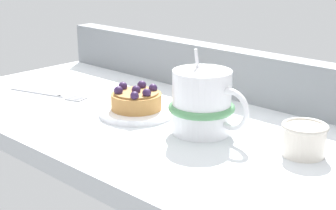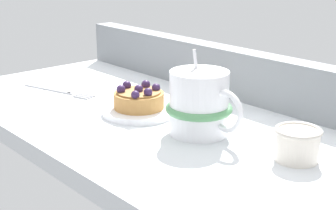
# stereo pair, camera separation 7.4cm
# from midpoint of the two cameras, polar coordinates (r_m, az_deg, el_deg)

# --- Properties ---
(ground_plane) EXTENTS (0.84, 0.42, 0.03)m
(ground_plane) POSITION_cam_midpoint_polar(r_m,az_deg,el_deg) (0.86, -4.45, -2.25)
(ground_plane) COLOR silver
(window_rail_back) EXTENTS (0.83, 0.04, 0.09)m
(window_rail_back) POSITION_cam_midpoint_polar(r_m,az_deg,el_deg) (0.97, 3.75, 3.87)
(window_rail_back) COLOR gray
(window_rail_back) RESTS_ON ground_plane
(dessert_plate) EXTENTS (0.12, 0.12, 0.01)m
(dessert_plate) POSITION_cam_midpoint_polar(r_m,az_deg,el_deg) (0.86, -5.99, -0.81)
(dessert_plate) COLOR white
(dessert_plate) RESTS_ON ground_plane
(raspberry_tart) EXTENTS (0.08, 0.08, 0.04)m
(raspberry_tart) POSITION_cam_midpoint_polar(r_m,az_deg,el_deg) (0.85, -6.05, 0.60)
(raspberry_tart) COLOR #B77F42
(raspberry_tart) RESTS_ON dessert_plate
(coffee_mug) EXTENTS (0.14, 0.10, 0.13)m
(coffee_mug) POSITION_cam_midpoint_polar(r_m,az_deg,el_deg) (0.76, 1.33, 0.26)
(coffee_mug) COLOR white
(coffee_mug) RESTS_ON ground_plane
(dessert_fork) EXTENTS (0.17, 0.06, 0.01)m
(dessert_fork) POSITION_cam_midpoint_polar(r_m,az_deg,el_deg) (1.00, -15.41, 1.23)
(dessert_fork) COLOR #B7B7BC
(dessert_fork) RESTS_ON ground_plane
(sugar_bowl) EXTENTS (0.06, 0.06, 0.04)m
(sugar_bowl) POSITION_cam_midpoint_polar(r_m,az_deg,el_deg) (0.70, 12.14, -3.75)
(sugar_bowl) COLOR silver
(sugar_bowl) RESTS_ON ground_plane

